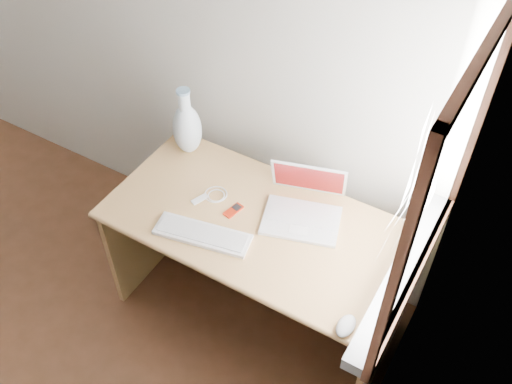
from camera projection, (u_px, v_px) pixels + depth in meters
The scene contains 9 objects.
window at pixel (438, 187), 1.88m from camera, with size 0.11×0.99×1.10m.
desk at pixel (266, 239), 2.71m from camera, with size 1.36×0.68×0.72m.
laptop at pixel (306, 207), 2.50m from camera, with size 0.39×0.37×0.23m.
external_keyboard at pixel (202, 234), 2.45m from camera, with size 0.44×0.21×0.02m.
mouse at pixel (346, 326), 2.13m from camera, with size 0.07×0.11×0.04m, color white.
ipod at pixel (233, 210), 2.56m from camera, with size 0.06×0.10×0.01m.
cable_coil at pixel (216, 194), 2.63m from camera, with size 0.11×0.11×0.01m, color white.
remote at pixel (200, 199), 2.61m from camera, with size 0.03×0.08×0.01m, color white.
vase at pixel (187, 127), 2.74m from camera, with size 0.14×0.14×0.36m.
Camera 1 is at (1.87, -0.15, 2.60)m, focal length 40.00 mm.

